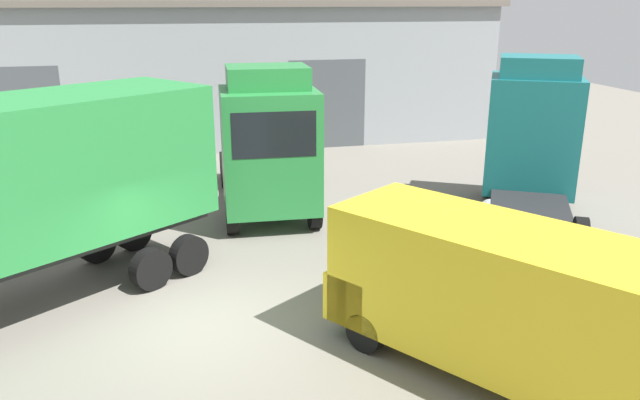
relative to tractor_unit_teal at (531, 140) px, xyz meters
name	(u,v)px	position (x,y,z in m)	size (l,w,h in m)	color
ground_plane	(204,326)	(-9.61, -4.84, -2.07)	(60.00, 60.00, 0.00)	slate
warehouse_building	(177,70)	(-9.61, 12.79, 0.87)	(27.22, 7.77, 5.88)	#93999E
tractor_unit_teal	(531,140)	(0.00, 0.00, 0.00)	(5.35, 6.94, 4.41)	#197075
delivery_van_yellow	(483,292)	(-5.19, -7.25, -0.70)	(4.72, 5.59, 2.53)	yellow
tractor_unit_green	(269,148)	(-7.42, 0.99, -0.06)	(2.82, 6.45, 4.27)	#28843D
oil_drum	(409,245)	(-4.75, -2.88, -1.63)	(0.58, 0.58, 0.88)	#33519E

